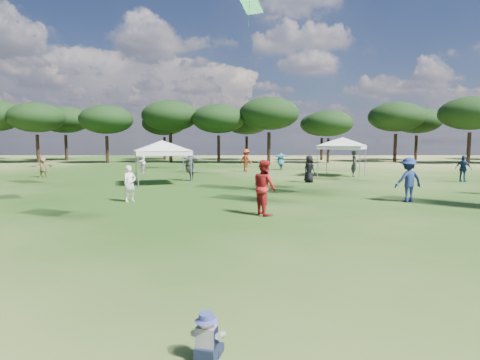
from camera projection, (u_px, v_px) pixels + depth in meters
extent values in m
cylinder|color=black|center=(38.00, 149.00, 47.14)|extent=(0.38, 0.38, 3.32)
ellipsoid|color=black|center=(36.00, 117.00, 46.79)|extent=(6.44, 6.44, 3.47)
cylinder|color=black|center=(107.00, 150.00, 46.44)|extent=(0.36, 0.36, 3.14)
ellipsoid|color=black|center=(106.00, 120.00, 46.11)|extent=(6.11, 6.11, 3.29)
cylinder|color=black|center=(171.00, 148.00, 47.94)|extent=(0.40, 0.40, 3.46)
ellipsoid|color=black|center=(170.00, 116.00, 47.57)|extent=(6.73, 6.73, 3.63)
cylinder|color=black|center=(219.00, 149.00, 46.78)|extent=(0.37, 0.37, 3.21)
ellipsoid|color=black|center=(219.00, 119.00, 46.44)|extent=(6.24, 6.24, 3.36)
cylinder|color=black|center=(269.00, 148.00, 46.32)|extent=(0.41, 0.41, 3.56)
ellipsoid|color=black|center=(269.00, 114.00, 45.94)|extent=(6.91, 6.91, 3.73)
cylinder|color=black|center=(328.00, 151.00, 46.69)|extent=(0.33, 0.33, 2.88)
ellipsoid|color=black|center=(329.00, 123.00, 46.38)|extent=(5.60, 5.60, 3.02)
cylinder|color=black|center=(395.00, 148.00, 49.12)|extent=(0.39, 0.39, 3.44)
ellipsoid|color=black|center=(396.00, 117.00, 48.75)|extent=(6.69, 6.69, 3.60)
cylinder|color=black|center=(469.00, 148.00, 45.22)|extent=(0.40, 0.40, 3.53)
ellipsoid|color=black|center=(471.00, 113.00, 44.84)|extent=(6.86, 6.86, 3.70)
cylinder|color=black|center=(66.00, 148.00, 53.66)|extent=(0.39, 0.39, 3.37)
ellipsoid|color=black|center=(65.00, 120.00, 53.31)|extent=(6.54, 6.54, 3.53)
cylinder|color=black|center=(165.00, 148.00, 55.42)|extent=(0.36, 0.36, 3.11)
ellipsoid|color=black|center=(164.00, 123.00, 55.09)|extent=(6.05, 6.05, 3.26)
cylinder|color=black|center=(247.00, 148.00, 54.64)|extent=(0.37, 0.37, 3.20)
ellipsoid|color=black|center=(247.00, 122.00, 54.30)|extent=(6.21, 6.21, 3.35)
cylinder|color=black|center=(322.00, 149.00, 53.48)|extent=(0.34, 0.34, 2.99)
ellipsoid|color=black|center=(322.00, 124.00, 53.16)|extent=(5.81, 5.81, 3.13)
cylinder|color=black|center=(416.00, 148.00, 53.88)|extent=(0.38, 0.38, 3.31)
ellipsoid|color=black|center=(417.00, 121.00, 53.53)|extent=(6.43, 6.43, 3.47)
cylinder|color=gray|center=(138.00, 170.00, 21.85)|extent=(0.06, 0.06, 1.91)
cylinder|color=gray|center=(191.00, 169.00, 22.69)|extent=(0.06, 0.06, 1.91)
cylinder|color=gray|center=(136.00, 167.00, 24.64)|extent=(0.06, 0.06, 1.91)
cylinder|color=gray|center=(183.00, 166.00, 25.48)|extent=(0.06, 0.06, 1.91)
cube|color=silver|center=(162.00, 153.00, 23.58)|extent=(3.84, 3.84, 0.25)
pyramid|color=silver|center=(162.00, 140.00, 23.51)|extent=(6.02, 6.02, 0.60)
cylinder|color=gray|center=(318.00, 162.00, 28.48)|extent=(0.06, 0.06, 2.14)
cylinder|color=gray|center=(359.00, 163.00, 27.28)|extent=(0.06, 0.06, 2.14)
cylinder|color=gray|center=(327.00, 160.00, 31.09)|extent=(0.06, 0.06, 2.14)
cylinder|color=gray|center=(365.00, 161.00, 29.90)|extent=(0.06, 0.06, 2.14)
cube|color=silver|center=(342.00, 147.00, 29.09)|extent=(4.04, 4.04, 0.25)
pyramid|color=silver|center=(343.00, 137.00, 29.02)|extent=(5.64, 5.64, 0.60)
cube|color=black|center=(207.00, 353.00, 4.63)|extent=(0.29, 0.29, 0.19)
cube|color=black|center=(205.00, 348.00, 4.82)|extent=(0.14, 0.23, 0.10)
cube|color=black|center=(218.00, 350.00, 4.78)|extent=(0.14, 0.23, 0.10)
cube|color=white|center=(207.00, 337.00, 4.61)|extent=(0.26, 0.22, 0.24)
cylinder|color=white|center=(197.00, 332.00, 4.71)|extent=(0.13, 0.24, 0.15)
cylinder|color=white|center=(221.00, 335.00, 4.64)|extent=(0.13, 0.24, 0.15)
sphere|color=#E0B293|center=(207.00, 323.00, 4.59)|extent=(0.16, 0.16, 0.16)
cone|color=#464DA4|center=(206.00, 320.00, 4.59)|extent=(0.27, 0.27, 0.03)
cylinder|color=#464DA4|center=(206.00, 316.00, 4.59)|extent=(0.18, 0.18, 0.07)
imported|color=navy|center=(408.00, 180.00, 16.74)|extent=(1.32, 0.93, 1.85)
imported|color=#24576D|center=(281.00, 161.00, 35.34)|extent=(1.96, 1.38, 1.58)
imported|color=#2C2C31|center=(354.00, 164.00, 28.59)|extent=(0.62, 0.78, 1.86)
imported|color=beige|center=(141.00, 162.00, 30.92)|extent=(0.73, 0.93, 1.90)
imported|color=maroon|center=(265.00, 187.00, 13.79)|extent=(1.04, 1.14, 1.91)
imported|color=#9C381A|center=(246.00, 160.00, 33.55)|extent=(1.40, 1.31, 1.89)
imported|color=navy|center=(463.00, 169.00, 24.88)|extent=(0.91, 1.03, 1.67)
imported|color=black|center=(309.00, 169.00, 24.71)|extent=(0.92, 0.97, 1.66)
imported|color=#434447|center=(190.00, 167.00, 25.73)|extent=(1.88, 2.06, 1.79)
imported|color=white|center=(130.00, 184.00, 16.79)|extent=(0.65, 0.65, 1.52)
imported|color=#A18357|center=(43.00, 167.00, 28.12)|extent=(1.48, 0.87, 1.52)
plane|color=#1A8532|center=(249.00, 0.00, 31.25)|extent=(2.76, 1.68, 2.85)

